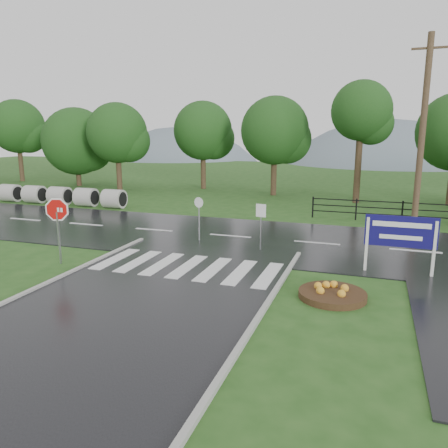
% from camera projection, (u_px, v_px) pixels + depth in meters
% --- Properties ---
extents(ground, '(120.00, 120.00, 0.00)m').
position_uv_depth(ground, '(109.00, 325.00, 11.18)').
color(ground, '#254E1A').
rests_on(ground, ground).
extents(main_road, '(90.00, 8.00, 0.04)m').
position_uv_depth(main_road, '(230.00, 237.00, 20.42)').
color(main_road, black).
rests_on(main_road, ground).
extents(crosswalk, '(6.50, 2.80, 0.02)m').
position_uv_depth(crosswalk, '(187.00, 266.00, 15.79)').
color(crosswalk, silver).
rests_on(crosswalk, ground).
extents(fence_west, '(9.58, 0.08, 1.20)m').
position_uv_depth(fence_west, '(402.00, 210.00, 23.36)').
color(fence_west, black).
rests_on(fence_west, ground).
extents(hills, '(102.00, 48.00, 48.00)m').
position_uv_depth(hills, '(351.00, 254.00, 73.44)').
color(hills, slate).
rests_on(hills, ground).
extents(treeline, '(83.20, 5.20, 10.00)m').
position_uv_depth(treeline, '(300.00, 196.00, 33.06)').
color(treeline, '#163E13').
rests_on(treeline, ground).
extents(culvert_pipes, '(9.70, 1.20, 1.20)m').
position_uv_depth(culvert_pipes, '(60.00, 196.00, 29.27)').
color(culvert_pipes, '#9E9B93').
rests_on(culvert_pipes, ground).
extents(stop_sign, '(1.12, 0.38, 2.64)m').
position_uv_depth(stop_sign, '(57.00, 215.00, 15.94)').
color(stop_sign, '#939399').
rests_on(stop_sign, ground).
extents(estate_billboard, '(2.35, 0.10, 2.05)m').
position_uv_depth(estate_billboard, '(401.00, 235.00, 14.81)').
color(estate_billboard, silver).
rests_on(estate_billboard, ground).
extents(flower_bed, '(1.99, 1.99, 0.40)m').
position_uv_depth(flower_bed, '(332.00, 293.00, 12.93)').
color(flower_bed, '#332111').
rests_on(flower_bed, ground).
extents(reg_sign_small, '(0.43, 0.09, 1.96)m').
position_uv_depth(reg_sign_small, '(261.00, 217.00, 17.76)').
color(reg_sign_small, '#939399').
rests_on(reg_sign_small, ground).
extents(reg_sign_round, '(0.46, 0.13, 2.00)m').
position_uv_depth(reg_sign_round, '(199.00, 213.00, 19.34)').
color(reg_sign_round, '#939399').
rests_on(reg_sign_round, ground).
extents(utility_pole_east, '(1.69, 0.32, 9.52)m').
position_uv_depth(utility_pole_east, '(422.00, 131.00, 21.86)').
color(utility_pole_east, '#473523').
rests_on(utility_pole_east, ground).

